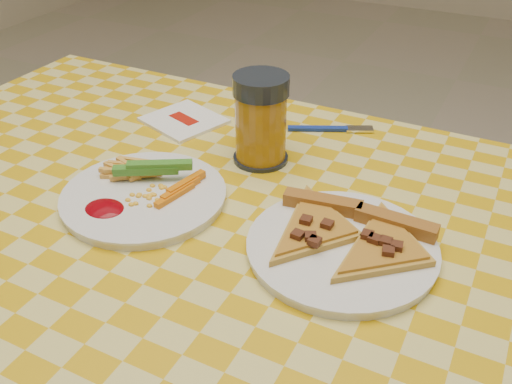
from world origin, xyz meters
TOP-DOWN VIEW (x-y plane):
  - table at (0.00, 0.00)m, footprint 1.28×0.88m
  - plate_left at (-0.11, 0.01)m, footprint 0.32×0.32m
  - plate_right at (0.20, 0.03)m, footprint 0.29×0.29m
  - fries_veggies at (-0.12, 0.02)m, footprint 0.18×0.16m
  - pizza_slices at (0.20, 0.04)m, footprint 0.25×0.23m
  - drink_glass at (-0.01, 0.20)m, footprint 0.09×0.09m
  - napkin at (-0.20, 0.26)m, footprint 0.16×0.16m
  - fork at (0.06, 0.35)m, footprint 0.15×0.08m

SIDE VIEW (x-z plane):
  - table at x=0.00m, z-range 0.30..1.06m
  - napkin at x=-0.20m, z-range 0.76..0.76m
  - fork at x=0.06m, z-range 0.76..0.76m
  - plate_left at x=-0.11m, z-range 0.76..0.77m
  - plate_right at x=0.20m, z-range 0.76..0.77m
  - pizza_slices at x=0.20m, z-range 0.76..0.79m
  - fries_veggies at x=-0.12m, z-range 0.76..0.80m
  - drink_glass at x=-0.01m, z-range 0.75..0.90m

